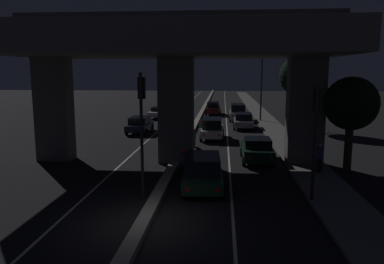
# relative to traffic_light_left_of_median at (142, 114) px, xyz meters

# --- Properties ---
(ground_plane) EXTENTS (200.00, 200.00, 0.00)m
(ground_plane) POSITION_rel_traffic_light_left_of_median_xyz_m (0.67, -2.90, -3.83)
(ground_plane) COLOR black
(lane_line_left_inner) EXTENTS (0.12, 126.00, 0.00)m
(lane_line_left_inner) POSITION_rel_traffic_light_left_of_median_xyz_m (-2.68, 32.10, -3.83)
(lane_line_left_inner) COLOR beige
(lane_line_left_inner) RESTS_ON ground_plane
(lane_line_right_inner) EXTENTS (0.12, 126.00, 0.00)m
(lane_line_right_inner) POSITION_rel_traffic_light_left_of_median_xyz_m (4.01, 32.10, -3.83)
(lane_line_right_inner) COLOR beige
(lane_line_right_inner) RESTS_ON ground_plane
(median_divider) EXTENTS (0.53, 126.00, 0.27)m
(median_divider) POSITION_rel_traffic_light_left_of_median_xyz_m (0.67, 32.10, -3.69)
(median_divider) COLOR gray
(median_divider) RESTS_ON ground_plane
(sidewalk_right) EXTENTS (2.45, 126.00, 0.15)m
(sidewalk_right) POSITION_rel_traffic_light_left_of_median_xyz_m (8.61, 25.10, -3.75)
(sidewalk_right) COLOR #5B5956
(sidewalk_right) RESTS_ON ground_plane
(elevated_overpass) EXTENTS (20.25, 9.42, 9.28)m
(elevated_overpass) POSITION_rel_traffic_light_left_of_median_xyz_m (0.67, 6.97, 3.10)
(elevated_overpass) COLOR #5B5956
(elevated_overpass) RESTS_ON ground_plane
(traffic_light_left_of_median) EXTENTS (0.30, 0.49, 5.65)m
(traffic_light_left_of_median) POSITION_rel_traffic_light_left_of_median_xyz_m (0.00, 0.00, 0.00)
(traffic_light_left_of_median) COLOR black
(traffic_light_left_of_median) RESTS_ON ground_plane
(traffic_light_right_of_median) EXTENTS (0.30, 0.49, 5.18)m
(traffic_light_right_of_median) POSITION_rel_traffic_light_left_of_median_xyz_m (7.49, 0.00, -0.30)
(traffic_light_right_of_median) COLOR black
(traffic_light_right_of_median) RESTS_ON ground_plane
(street_lamp) EXTENTS (1.94, 0.32, 8.02)m
(street_lamp) POSITION_rel_traffic_light_left_of_median_xyz_m (7.66, 27.07, 0.87)
(street_lamp) COLOR #2D2D30
(street_lamp) RESTS_ON ground_plane
(car_dark_green_lead) EXTENTS (2.18, 4.36, 1.67)m
(car_dark_green_lead) POSITION_rel_traffic_light_left_of_median_xyz_m (2.63, 1.55, -2.97)
(car_dark_green_lead) COLOR black
(car_dark_green_lead) RESTS_ON ground_plane
(car_dark_green_second) EXTENTS (2.01, 4.07, 1.52)m
(car_dark_green_second) POSITION_rel_traffic_light_left_of_median_xyz_m (5.79, 7.53, -3.06)
(car_dark_green_second) COLOR black
(car_dark_green_second) RESTS_ON ground_plane
(car_white_third) EXTENTS (1.99, 4.16, 1.75)m
(car_white_third) POSITION_rel_traffic_light_left_of_median_xyz_m (2.71, 15.44, -2.90)
(car_white_third) COLOR silver
(car_white_third) RESTS_ON ground_plane
(car_silver_fourth) EXTENTS (2.05, 4.30, 1.54)m
(car_silver_fourth) POSITION_rel_traffic_light_left_of_median_xyz_m (5.67, 21.74, -3.02)
(car_silver_fourth) COLOR gray
(car_silver_fourth) RESTS_ON ground_plane
(car_silver_fifth) EXTENTS (2.00, 4.70, 1.92)m
(car_silver_fifth) POSITION_rel_traffic_light_left_of_median_xyz_m (5.33, 28.03, -2.82)
(car_silver_fifth) COLOR gray
(car_silver_fifth) RESTS_ON ground_plane
(car_dark_red_sixth) EXTENTS (1.97, 4.64, 1.73)m
(car_dark_red_sixth) POSITION_rel_traffic_light_left_of_median_xyz_m (2.32, 33.72, -2.95)
(car_dark_red_sixth) COLOR #591414
(car_dark_red_sixth) RESTS_ON ground_plane
(car_dark_blue_lead_oncoming) EXTENTS (2.03, 4.40, 1.51)m
(car_dark_blue_lead_oncoming) POSITION_rel_traffic_light_left_of_median_xyz_m (-4.20, 18.15, -3.03)
(car_dark_blue_lead_oncoming) COLOR #141938
(car_dark_blue_lead_oncoming) RESTS_ON ground_plane
(car_white_second_oncoming) EXTENTS (2.06, 4.37, 1.35)m
(car_white_second_oncoming) POSITION_rel_traffic_light_left_of_median_xyz_m (-4.35, 29.42, -3.11)
(car_white_second_oncoming) COLOR silver
(car_white_second_oncoming) RESTS_ON ground_plane
(motorcycle_blue_filtering_near) EXTENTS (0.34, 1.85, 1.49)m
(motorcycle_blue_filtering_near) POSITION_rel_traffic_light_left_of_median_xyz_m (1.44, 3.99, -3.20)
(motorcycle_blue_filtering_near) COLOR black
(motorcycle_blue_filtering_near) RESTS_ON ground_plane
(motorcycle_red_filtering_mid) EXTENTS (0.33, 2.01, 1.47)m
(motorcycle_red_filtering_mid) POSITION_rel_traffic_light_left_of_median_xyz_m (1.45, 11.04, -3.21)
(motorcycle_red_filtering_mid) COLOR black
(motorcycle_red_filtering_mid) RESTS_ON ground_plane
(motorcycle_white_filtering_far) EXTENTS (0.34, 1.85, 1.36)m
(motorcycle_white_filtering_far) POSITION_rel_traffic_light_left_of_median_xyz_m (1.64, 17.16, -3.25)
(motorcycle_white_filtering_far) COLOR black
(motorcycle_white_filtering_far) RESTS_ON ground_plane
(pedestrian_on_sidewalk) EXTENTS (0.38, 0.38, 1.63)m
(pedestrian_on_sidewalk) POSITION_rel_traffic_light_left_of_median_xyz_m (8.96, 4.63, -2.87)
(pedestrian_on_sidewalk) COLOR black
(pedestrian_on_sidewalk) RESTS_ON sidewalk_right
(roadside_tree_kerbside_near) EXTENTS (3.05, 3.05, 5.43)m
(roadside_tree_kerbside_near) POSITION_rel_traffic_light_left_of_median_xyz_m (10.83, 5.70, 0.02)
(roadside_tree_kerbside_near) COLOR #38281C
(roadside_tree_kerbside_near) RESTS_ON ground_plane
(roadside_tree_kerbside_mid) EXTENTS (3.70, 3.70, 7.14)m
(roadside_tree_kerbside_mid) POSITION_rel_traffic_light_left_of_median_xyz_m (10.88, 21.54, 1.43)
(roadside_tree_kerbside_mid) COLOR #2D2116
(roadside_tree_kerbside_mid) RESTS_ON ground_plane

